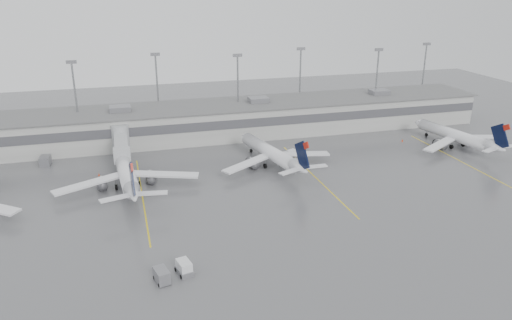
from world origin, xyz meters
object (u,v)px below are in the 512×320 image
object	(u,v)px
jet_mid_right	(272,153)
baggage_tug	(184,269)
jet_far_right	(457,136)
jet_mid_left	(126,172)

from	to	relation	value
jet_mid_right	baggage_tug	world-z (taller)	jet_mid_right
jet_far_right	jet_mid_left	bearing A→B (deg)	172.38
jet_mid_left	jet_mid_right	xyz separation A→B (m)	(30.89, 3.65, -0.21)
jet_mid_right	jet_far_right	distance (m)	46.87
jet_far_right	baggage_tug	bearing A→B (deg)	-162.82
jet_mid_left	jet_far_right	distance (m)	77.86
jet_mid_left	jet_far_right	xyz separation A→B (m)	(77.76, 3.94, -0.28)
jet_mid_right	baggage_tug	distance (m)	44.46
jet_mid_left	jet_far_right	bearing A→B (deg)	-0.99
jet_mid_left	baggage_tug	bearing A→B (deg)	-82.89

